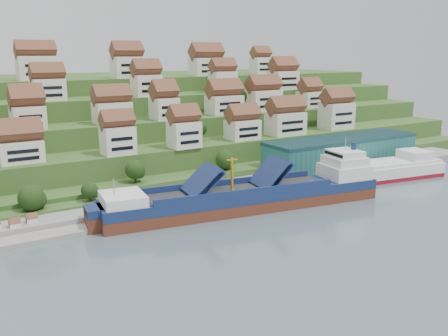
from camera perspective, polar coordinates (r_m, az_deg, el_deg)
ground at (r=137.16m, az=2.71°, el=-4.44°), size 300.00×300.00×0.00m
quay at (r=159.86m, az=5.56°, el=-1.53°), size 180.00×14.00×2.20m
pebble_beach at (r=127.28m, az=-22.85°, el=-6.68°), size 45.00×20.00×1.00m
hillside at (r=225.85m, az=-12.41°, el=5.01°), size 260.00×128.00×31.00m
hillside_village at (r=185.10m, az=-7.51°, el=7.74°), size 157.46×63.45×28.95m
hillside_trees at (r=159.86m, az=-9.67°, el=3.11°), size 142.42×62.48×30.59m
warehouse at (r=180.76m, az=13.31°, el=1.88°), size 60.00×15.00×10.00m
flagpole at (r=153.53m, az=6.18°, el=0.07°), size 1.28×0.16×8.00m
beach_huts at (r=125.35m, az=-23.72°, el=-6.29°), size 14.40×3.70×2.20m
cargo_ship at (r=135.18m, az=3.30°, el=-3.26°), size 78.83×23.33×17.28m
second_ship at (r=178.37m, az=19.17°, el=-0.09°), size 33.86×16.70×9.41m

